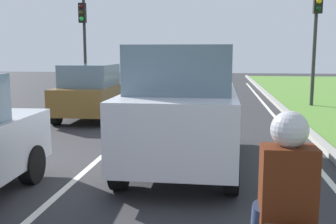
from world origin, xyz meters
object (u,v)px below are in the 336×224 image
at_px(traffic_light_near_right, 316,24).
at_px(traffic_light_overhead_left, 84,30).
at_px(car_hatchback_far, 92,92).
at_px(rider_person, 287,183).
at_px(car_suv_ahead, 184,105).

relative_size(traffic_light_near_right, traffic_light_overhead_left, 1.01).
bearing_deg(car_hatchback_far, rider_person, -64.19).
distance_m(car_hatchback_far, traffic_light_near_right, 8.99).
bearing_deg(car_hatchback_far, traffic_light_overhead_left, 110.96).
height_order(car_suv_ahead, traffic_light_near_right, traffic_light_near_right).
bearing_deg(traffic_light_near_right, traffic_light_overhead_left, 168.50).
relative_size(car_hatchback_far, traffic_light_near_right, 0.77).
height_order(rider_person, traffic_light_near_right, traffic_light_near_right).
height_order(car_hatchback_far, rider_person, car_hatchback_far).
relative_size(car_suv_ahead, traffic_light_overhead_left, 0.94).
xyz_separation_m(car_suv_ahead, rider_person, (1.19, -4.45, 0.02)).
height_order(car_hatchback_far, traffic_light_overhead_left, traffic_light_overhead_left).
relative_size(car_hatchback_far, rider_person, 3.19).
xyz_separation_m(car_hatchback_far, rider_person, (4.64, -9.46, 0.31)).
relative_size(car_suv_ahead, rider_person, 3.87).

